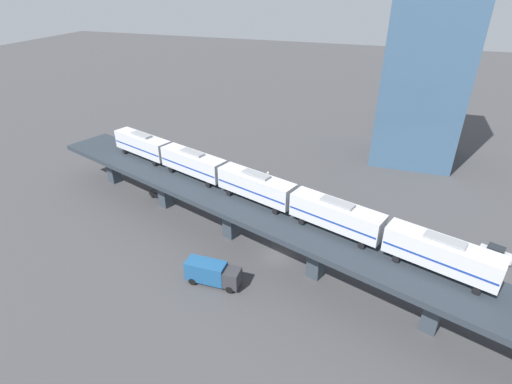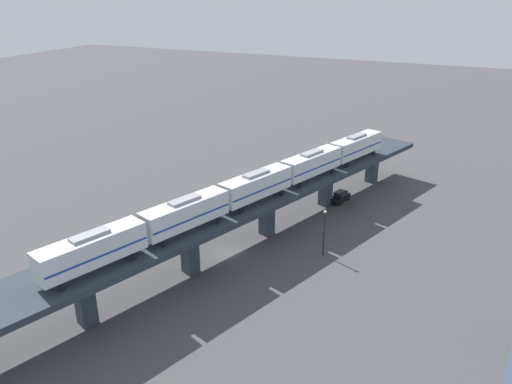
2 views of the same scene
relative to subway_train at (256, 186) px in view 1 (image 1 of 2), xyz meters
name	(u,v)px [view 1 (image 1 of 2)]	position (x,y,z in m)	size (l,w,h in m)	color
ground_plane	(275,257)	(2.85, 3.93, -9.48)	(400.00, 400.00, 0.00)	#424244
elevated_viaduct	(276,221)	(2.80, 3.78, -3.50)	(38.15, 89.66, 6.94)	#283039
subway_train	(256,186)	(0.00, 0.00, 0.00)	(23.14, 59.86, 4.45)	silver
street_car_black	(161,193)	(-6.95, -20.46, -8.54)	(2.88, 4.72, 1.89)	black
street_car_silver	(496,253)	(-6.90, 33.66, -8.54)	(3.30, 4.75, 1.89)	#B7BABF
delivery_truck	(212,273)	(10.86, -2.28, -7.72)	(2.46, 7.23, 3.20)	#333338
street_lamp	(268,187)	(-9.79, -1.22, -5.37)	(0.44, 0.44, 6.94)	black
office_tower	(424,74)	(-40.99, 21.74, 8.52)	(16.00, 16.00, 36.00)	#3D5B7A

